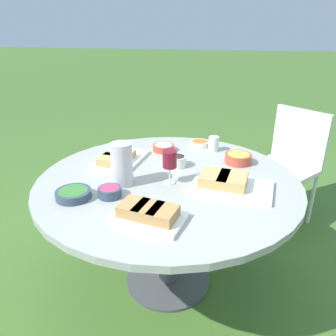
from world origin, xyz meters
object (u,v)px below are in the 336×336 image
object	(u,v)px
dining_table	(168,193)
water_pitcher	(122,164)
chair_near_right	(288,158)
wine_glass	(170,160)

from	to	relation	value
dining_table	water_pitcher	distance (m)	0.32
chair_near_right	water_pitcher	size ratio (longest dim) A/B	3.97
dining_table	water_pitcher	size ratio (longest dim) A/B	6.29
wine_glass	dining_table	bearing A→B (deg)	-70.33
dining_table	water_pitcher	world-z (taller)	water_pitcher
dining_table	water_pitcher	bearing A→B (deg)	27.18
dining_table	wine_glass	size ratio (longest dim) A/B	7.94
wine_glass	chair_near_right	bearing A→B (deg)	-128.68
dining_table	chair_near_right	bearing A→B (deg)	-130.93
water_pitcher	wine_glass	distance (m)	0.24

